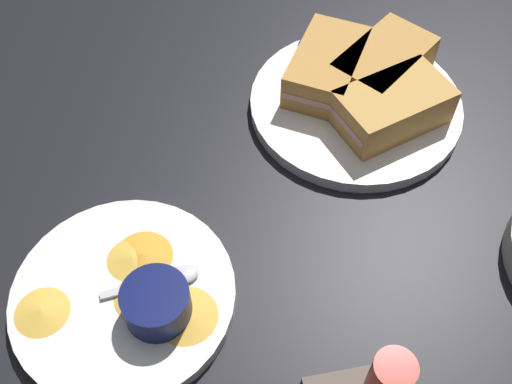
% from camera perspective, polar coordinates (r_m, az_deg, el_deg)
% --- Properties ---
extents(ground_plane, '(1.10, 1.10, 0.03)m').
position_cam_1_polar(ground_plane, '(0.72, 9.37, -0.02)').
color(ground_plane, black).
extents(plate_sandwich_main, '(0.26, 0.26, 0.02)m').
position_cam_1_polar(plate_sandwich_main, '(0.78, 9.30, 8.08)').
color(plate_sandwich_main, white).
rests_on(plate_sandwich_main, ground_plane).
extents(sandwich_half_near, '(0.15, 0.11, 0.05)m').
position_cam_1_polar(sandwich_half_near, '(0.74, 12.71, 7.83)').
color(sandwich_half_near, tan).
rests_on(sandwich_half_near, plate_sandwich_main).
extents(sandwich_half_far, '(0.15, 0.14, 0.05)m').
position_cam_1_polar(sandwich_half_far, '(0.79, 11.87, 11.55)').
color(sandwich_half_far, '#C68C42').
rests_on(sandwich_half_far, plate_sandwich_main).
extents(sandwich_half_extra, '(0.13, 0.15, 0.05)m').
position_cam_1_polar(sandwich_half_extra, '(0.77, 6.65, 11.60)').
color(sandwich_half_extra, '#C68C42').
rests_on(sandwich_half_extra, plate_sandwich_main).
extents(ramekin_dark_sauce, '(0.07, 0.07, 0.04)m').
position_cam_1_polar(ramekin_dark_sauce, '(0.78, 6.59, 12.15)').
color(ramekin_dark_sauce, '#0C144C').
rests_on(ramekin_dark_sauce, plate_sandwich_main).
extents(spoon_by_dark_ramekin, '(0.04, 0.10, 0.01)m').
position_cam_1_polar(spoon_by_dark_ramekin, '(0.76, 8.52, 8.54)').
color(spoon_by_dark_ramekin, silver).
rests_on(spoon_by_dark_ramekin, plate_sandwich_main).
extents(plate_chips_companion, '(0.22, 0.22, 0.02)m').
position_cam_1_polar(plate_chips_companion, '(0.63, -12.31, -9.50)').
color(plate_chips_companion, white).
rests_on(plate_chips_companion, ground_plane).
extents(ramekin_light_gravy, '(0.07, 0.07, 0.04)m').
position_cam_1_polar(ramekin_light_gravy, '(0.59, -9.36, -10.22)').
color(ramekin_light_gravy, '#0C144C').
rests_on(ramekin_light_gravy, plate_chips_companion).
extents(spoon_by_gravy_ramekin, '(0.10, 0.03, 0.01)m').
position_cam_1_polar(spoon_by_gravy_ramekin, '(0.61, -8.10, -8.02)').
color(spoon_by_gravy_ramekin, silver).
rests_on(spoon_by_gravy_ramekin, plate_chips_companion).
extents(plantain_chip_scatter, '(0.21, 0.14, 0.01)m').
position_cam_1_polar(plantain_chip_scatter, '(0.62, -11.51, -8.69)').
color(plantain_chip_scatter, gold).
rests_on(plantain_chip_scatter, plate_chips_companion).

